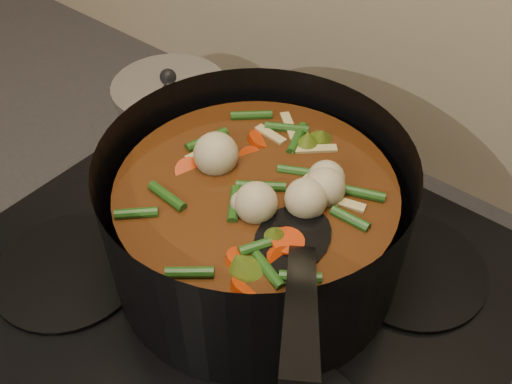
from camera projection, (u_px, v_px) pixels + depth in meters
The scene contains 3 objects.
stovetop at pixel (240, 274), 0.70m from camera, with size 0.62×0.54×0.03m.
stockpot at pixel (256, 218), 0.64m from camera, with size 0.44×0.44×0.25m.
saucepan at pixel (173, 115), 0.82m from camera, with size 0.16×0.16×0.13m.
Camera 1 is at (0.28, 1.61, 1.48)m, focal length 40.00 mm.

